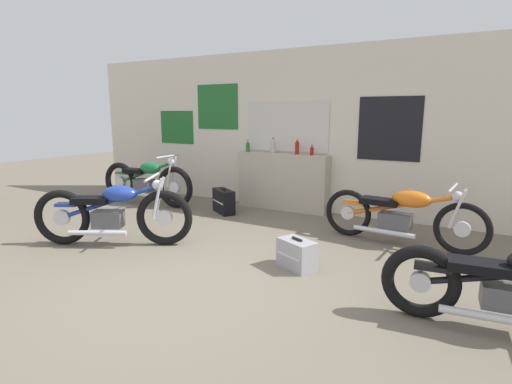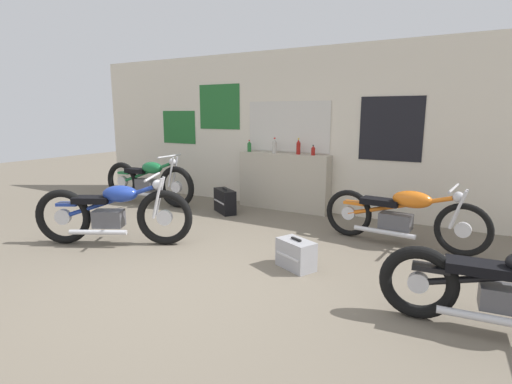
{
  "view_description": "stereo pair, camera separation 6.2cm",
  "coord_description": "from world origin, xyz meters",
  "px_view_note": "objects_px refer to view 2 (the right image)",
  "views": [
    {
      "loc": [
        2.58,
        -2.89,
        1.71
      ],
      "look_at": [
        0.06,
        1.54,
        0.7
      ],
      "focal_mm": 28.0,
      "sensor_mm": 36.0,
      "label": 1
    },
    {
      "loc": [
        2.63,
        -2.86,
        1.71
      ],
      "look_at": [
        0.06,
        1.54,
        0.7
      ],
      "focal_mm": 28.0,
      "sensor_mm": 36.0,
      "label": 2
    }
  ],
  "objects_px": {
    "bottle_right_center": "(313,151)",
    "hard_case_black": "(225,201)",
    "hard_case_silver": "(296,254)",
    "motorcycle_green": "(148,181)",
    "bottle_leftmost": "(249,147)",
    "bottle_left_center": "(275,146)",
    "motorcycle_blue": "(113,212)",
    "motorcycle_orange": "(401,215)",
    "bottle_center": "(298,147)"
  },
  "relations": [
    {
      "from": "bottle_left_center",
      "to": "hard_case_silver",
      "type": "relative_size",
      "value": 0.55
    },
    {
      "from": "motorcycle_blue",
      "to": "hard_case_silver",
      "type": "bearing_deg",
      "value": 10.39
    },
    {
      "from": "hard_case_silver",
      "to": "bottle_center",
      "type": "bearing_deg",
      "value": 114.19
    },
    {
      "from": "motorcycle_orange",
      "to": "hard_case_silver",
      "type": "distance_m",
      "value": 1.67
    },
    {
      "from": "bottle_left_center",
      "to": "motorcycle_green",
      "type": "height_order",
      "value": "bottle_left_center"
    },
    {
      "from": "motorcycle_green",
      "to": "hard_case_black",
      "type": "relative_size",
      "value": 3.7
    },
    {
      "from": "bottle_left_center",
      "to": "hard_case_black",
      "type": "xyz_separation_m",
      "value": [
        -0.59,
        -0.72,
        -0.92
      ]
    },
    {
      "from": "motorcycle_orange",
      "to": "hard_case_silver",
      "type": "bearing_deg",
      "value": -120.97
    },
    {
      "from": "bottle_leftmost",
      "to": "motorcycle_blue",
      "type": "bearing_deg",
      "value": -97.01
    },
    {
      "from": "bottle_right_center",
      "to": "hard_case_black",
      "type": "relative_size",
      "value": 0.31
    },
    {
      "from": "motorcycle_blue",
      "to": "motorcycle_green",
      "type": "xyz_separation_m",
      "value": [
        -1.36,
        1.98,
        0.01
      ]
    },
    {
      "from": "hard_case_black",
      "to": "bottle_left_center",
      "type": "bearing_deg",
      "value": 50.85
    },
    {
      "from": "motorcycle_blue",
      "to": "hard_case_silver",
      "type": "distance_m",
      "value": 2.48
    },
    {
      "from": "hard_case_black",
      "to": "hard_case_silver",
      "type": "bearing_deg",
      "value": -38.37
    },
    {
      "from": "bottle_center",
      "to": "bottle_right_center",
      "type": "distance_m",
      "value": 0.29
    },
    {
      "from": "motorcycle_orange",
      "to": "motorcycle_green",
      "type": "xyz_separation_m",
      "value": [
        -4.63,
        0.12,
        0.03
      ]
    },
    {
      "from": "bottle_center",
      "to": "motorcycle_green",
      "type": "distance_m",
      "value": 2.92
    },
    {
      "from": "bottle_right_center",
      "to": "hard_case_silver",
      "type": "xyz_separation_m",
      "value": [
        0.81,
        -2.41,
        -0.92
      ]
    },
    {
      "from": "bottle_right_center",
      "to": "motorcycle_blue",
      "type": "bearing_deg",
      "value": -119.53
    },
    {
      "from": "motorcycle_blue",
      "to": "bottle_right_center",
      "type": "bearing_deg",
      "value": 60.47
    },
    {
      "from": "motorcycle_blue",
      "to": "bottle_leftmost",
      "type": "bearing_deg",
      "value": 82.99
    },
    {
      "from": "motorcycle_orange",
      "to": "motorcycle_blue",
      "type": "relative_size",
      "value": 1.12
    },
    {
      "from": "hard_case_silver",
      "to": "motorcycle_blue",
      "type": "bearing_deg",
      "value": -169.61
    },
    {
      "from": "bottle_leftmost",
      "to": "hard_case_silver",
      "type": "height_order",
      "value": "bottle_leftmost"
    },
    {
      "from": "motorcycle_orange",
      "to": "bottle_leftmost",
      "type": "bearing_deg",
      "value": 161.01
    },
    {
      "from": "hard_case_black",
      "to": "motorcycle_orange",
      "type": "bearing_deg",
      "value": -5.22
    },
    {
      "from": "bottle_right_center",
      "to": "bottle_left_center",
      "type": "bearing_deg",
      "value": -179.76
    },
    {
      "from": "motorcycle_green",
      "to": "hard_case_silver",
      "type": "height_order",
      "value": "motorcycle_green"
    },
    {
      "from": "bottle_leftmost",
      "to": "motorcycle_blue",
      "type": "distance_m",
      "value": 2.97
    },
    {
      "from": "bottle_leftmost",
      "to": "motorcycle_blue",
      "type": "height_order",
      "value": "bottle_leftmost"
    },
    {
      "from": "bottle_leftmost",
      "to": "bottle_left_center",
      "type": "relative_size",
      "value": 0.78
    },
    {
      "from": "motorcycle_green",
      "to": "bottle_right_center",
      "type": "bearing_deg",
      "value": 16.46
    },
    {
      "from": "bottle_left_center",
      "to": "bottle_right_center",
      "type": "relative_size",
      "value": 1.57
    },
    {
      "from": "bottle_leftmost",
      "to": "hard_case_silver",
      "type": "xyz_separation_m",
      "value": [
        2.08,
        -2.42,
        -0.94
      ]
    },
    {
      "from": "bottle_center",
      "to": "motorcycle_green",
      "type": "bearing_deg",
      "value": -161.52
    },
    {
      "from": "bottle_center",
      "to": "hard_case_black",
      "type": "distance_m",
      "value": 1.58
    },
    {
      "from": "bottle_leftmost",
      "to": "motorcycle_orange",
      "type": "bearing_deg",
      "value": -18.99
    },
    {
      "from": "motorcycle_blue",
      "to": "hard_case_black",
      "type": "height_order",
      "value": "motorcycle_blue"
    },
    {
      "from": "bottle_center",
      "to": "motorcycle_green",
      "type": "xyz_separation_m",
      "value": [
        -2.69,
        -0.9,
        -0.69
      ]
    },
    {
      "from": "bottle_center",
      "to": "hard_case_black",
      "type": "bearing_deg",
      "value": -144.35
    },
    {
      "from": "motorcycle_orange",
      "to": "motorcycle_blue",
      "type": "distance_m",
      "value": 3.77
    },
    {
      "from": "bottle_center",
      "to": "motorcycle_orange",
      "type": "distance_m",
      "value": 2.31
    },
    {
      "from": "hard_case_black",
      "to": "bottle_leftmost",
      "type": "bearing_deg",
      "value": 85.69
    },
    {
      "from": "motorcycle_green",
      "to": "motorcycle_blue",
      "type": "bearing_deg",
      "value": -55.55
    },
    {
      "from": "bottle_leftmost",
      "to": "bottle_right_center",
      "type": "relative_size",
      "value": 1.23
    },
    {
      "from": "motorcycle_orange",
      "to": "hard_case_black",
      "type": "height_order",
      "value": "motorcycle_orange"
    },
    {
      "from": "bottle_leftmost",
      "to": "bottle_left_center",
      "type": "bearing_deg",
      "value": -1.47
    },
    {
      "from": "bottle_center",
      "to": "motorcycle_orange",
      "type": "bearing_deg",
      "value": -27.65
    },
    {
      "from": "bottle_right_center",
      "to": "motorcycle_orange",
      "type": "height_order",
      "value": "bottle_right_center"
    },
    {
      "from": "bottle_center",
      "to": "hard_case_silver",
      "type": "relative_size",
      "value": 0.56
    }
  ]
}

